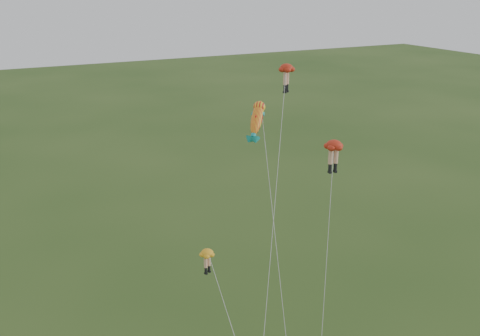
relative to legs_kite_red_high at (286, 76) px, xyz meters
name	(u,v)px	position (x,y,z in m)	size (l,w,h in m)	color
legs_kite_red_high	(286,76)	(0.00, 0.00, 0.00)	(9.36, 12.47, 19.12)	red
legs_kite_red_mid	(334,151)	(-0.47, -7.25, -4.00)	(4.16, 5.22, 14.98)	red
legs_kite_yellow	(209,260)	(-9.77, -7.11, -10.16)	(1.37, 7.52, 8.76)	gold
fish_kite	(257,119)	(-4.29, -3.34, -2.23)	(3.03, 9.68, 17.39)	yellow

